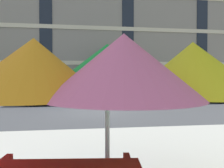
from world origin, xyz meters
TOP-DOWN VIEW (x-y plane):
  - ground_plane at (0.00, 0.00)m, footprint 120.00×120.00m
  - sidewalk_far at (0.00, 6.80)m, footprint 56.00×3.60m
  - apartment_building at (0.00, 14.99)m, footprint 44.48×12.08m
  - sedan_blue at (-2.43, 3.70)m, footprint 4.40×1.98m
  - pickup_gray at (3.46, 3.70)m, footprint 5.10×2.12m
  - street_tree_middle at (1.73, 6.97)m, footprint 2.67×2.78m
  - patio_umbrella at (-0.49, -9.00)m, footprint 3.46×3.46m

SIDE VIEW (x-z plane):
  - ground_plane at x=0.00m, z-range 0.00..0.00m
  - sidewalk_far at x=0.00m, z-range 0.00..0.12m
  - sedan_blue at x=-2.43m, z-range 0.06..1.84m
  - pickup_gray at x=3.46m, z-range -0.07..2.13m
  - patio_umbrella at x=-0.49m, z-range 0.75..2.94m
  - street_tree_middle at x=1.73m, z-range 0.70..4.75m
  - apartment_building at x=0.00m, z-range 0.00..16.00m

